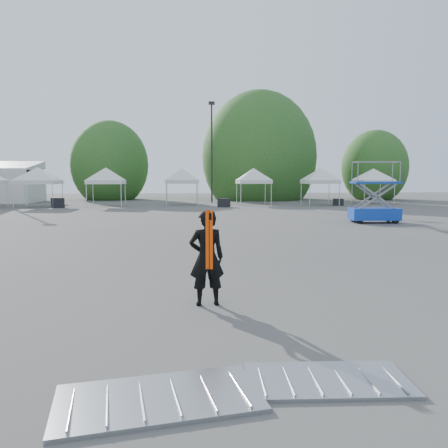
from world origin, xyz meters
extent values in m
plane|color=#474442|center=(0.00, 0.00, 0.00)|extent=(120.00, 120.00, 0.00)
cylinder|color=black|center=(3.00, 32.00, 4.75)|extent=(0.16, 0.16, 9.50)
cube|color=black|center=(3.00, 32.00, 9.65)|extent=(0.60, 0.25, 0.30)
cylinder|color=#382314|center=(-8.00, 40.00, 1.14)|extent=(0.36, 0.36, 2.27)
ellipsoid|color=#29551C|center=(-8.00, 40.00, 3.94)|extent=(4.16, 4.16, 4.78)
cylinder|color=#382314|center=(9.00, 39.00, 1.40)|extent=(0.36, 0.36, 2.80)
ellipsoid|color=#29551C|center=(9.00, 39.00, 4.85)|extent=(5.12, 5.12, 5.89)
cylinder|color=#382314|center=(22.00, 37.00, 1.05)|extent=(0.36, 0.36, 2.10)
ellipsoid|color=#29551C|center=(22.00, 37.00, 3.64)|extent=(3.84, 3.84, 4.42)
cylinder|color=silver|center=(-15.12, 28.72, 1.00)|extent=(0.06, 0.06, 2.00)
cylinder|color=silver|center=(-13.52, 25.55, 1.00)|extent=(0.06, 0.06, 2.00)
cylinder|color=silver|center=(-10.44, 25.55, 1.00)|extent=(0.06, 0.06, 2.00)
cylinder|color=silver|center=(-13.52, 28.63, 1.00)|extent=(0.06, 0.06, 2.00)
cylinder|color=silver|center=(-10.44, 28.63, 1.00)|extent=(0.06, 0.06, 2.00)
cube|color=silver|center=(-11.98, 27.09, 2.08)|extent=(3.29, 3.29, 0.30)
pyramid|color=silver|center=(-11.98, 27.09, 3.33)|extent=(4.65, 4.65, 1.10)
cylinder|color=silver|center=(-7.84, 25.92, 1.00)|extent=(0.06, 0.06, 2.00)
cylinder|color=silver|center=(-5.03, 25.92, 1.00)|extent=(0.06, 0.06, 2.00)
cylinder|color=silver|center=(-7.84, 28.73, 1.00)|extent=(0.06, 0.06, 2.00)
cylinder|color=silver|center=(-5.03, 28.73, 1.00)|extent=(0.06, 0.06, 2.00)
cube|color=silver|center=(-6.44, 27.32, 2.08)|extent=(3.01, 3.01, 0.30)
pyramid|color=silver|center=(-6.44, 27.32, 3.33)|extent=(4.26, 4.26, 1.10)
cylinder|color=silver|center=(-1.36, 27.59, 1.00)|extent=(0.06, 0.06, 2.00)
cylinder|color=silver|center=(1.42, 27.59, 1.00)|extent=(0.06, 0.06, 2.00)
cylinder|color=silver|center=(-1.36, 30.36, 1.00)|extent=(0.06, 0.06, 2.00)
cylinder|color=silver|center=(1.42, 30.36, 1.00)|extent=(0.06, 0.06, 2.00)
cube|color=silver|center=(0.03, 28.98, 2.08)|extent=(2.97, 2.97, 0.30)
pyramid|color=silver|center=(0.03, 28.98, 3.33)|extent=(4.20, 4.20, 1.10)
cylinder|color=silver|center=(5.17, 27.02, 1.00)|extent=(0.06, 0.06, 2.00)
cylinder|color=silver|center=(7.90, 27.02, 1.00)|extent=(0.06, 0.06, 2.00)
cylinder|color=silver|center=(5.17, 29.75, 1.00)|extent=(0.06, 0.06, 2.00)
cylinder|color=silver|center=(7.90, 29.75, 1.00)|extent=(0.06, 0.06, 2.00)
cube|color=silver|center=(6.54, 28.39, 2.08)|extent=(2.93, 2.93, 0.30)
pyramid|color=silver|center=(6.54, 28.39, 3.33)|extent=(4.14, 4.14, 1.10)
cylinder|color=silver|center=(11.02, 25.77, 1.00)|extent=(0.06, 0.06, 2.00)
cylinder|color=silver|center=(13.69, 25.77, 1.00)|extent=(0.06, 0.06, 2.00)
cylinder|color=silver|center=(11.02, 28.44, 1.00)|extent=(0.06, 0.06, 2.00)
cylinder|color=silver|center=(13.69, 28.44, 1.00)|extent=(0.06, 0.06, 2.00)
cube|color=silver|center=(12.36, 27.11, 2.08)|extent=(2.87, 2.87, 0.30)
pyramid|color=silver|center=(12.36, 27.11, 3.33)|extent=(4.06, 4.06, 1.10)
cylinder|color=silver|center=(16.65, 27.36, 1.00)|extent=(0.06, 0.06, 2.00)
cylinder|color=silver|center=(19.54, 27.36, 1.00)|extent=(0.06, 0.06, 2.00)
cylinder|color=silver|center=(16.65, 30.25, 1.00)|extent=(0.06, 0.06, 2.00)
cylinder|color=silver|center=(19.54, 30.25, 1.00)|extent=(0.06, 0.06, 2.00)
cube|color=silver|center=(18.09, 28.80, 2.08)|extent=(3.09, 3.09, 0.30)
pyramid|color=silver|center=(18.09, 28.80, 3.33)|extent=(4.37, 4.37, 1.10)
imported|color=black|center=(0.22, -2.91, 0.92)|extent=(0.70, 0.49, 1.83)
cube|color=#FD4105|center=(0.22, -3.10, 1.28)|extent=(0.15, 0.02, 1.10)
cube|color=#0B1F96|center=(10.31, 11.65, 0.48)|extent=(2.68, 1.53, 0.64)
cube|color=#0B1F96|center=(10.31, 11.65, 2.19)|extent=(2.57, 1.47, 0.11)
cylinder|color=black|center=(9.30, 11.22, 0.19)|extent=(0.40, 0.20, 0.38)
cylinder|color=black|center=(11.21, 11.03, 0.19)|extent=(0.40, 0.20, 0.38)
cylinder|color=black|center=(9.41, 12.28, 0.19)|extent=(0.40, 0.20, 0.38)
cylinder|color=black|center=(11.32, 12.09, 0.19)|extent=(0.40, 0.20, 0.38)
cube|color=#97999E|center=(-0.54, -6.47, 0.03)|extent=(2.35, 1.42, 0.05)
cube|color=#97999E|center=(1.44, -6.23, 0.02)|extent=(1.98, 1.09, 0.04)
cube|color=black|center=(-10.20, 26.03, 0.40)|extent=(1.23, 1.10, 0.79)
cube|color=black|center=(3.51, 25.41, 0.36)|extent=(1.14, 1.03, 0.72)
cube|color=black|center=(13.77, 26.20, 0.31)|extent=(0.84, 0.68, 0.62)
camera|label=1|loc=(-0.31, -11.05, 2.42)|focal=35.00mm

